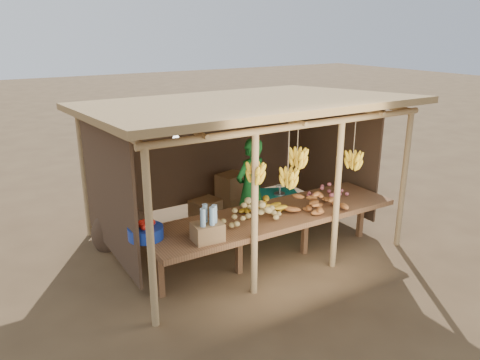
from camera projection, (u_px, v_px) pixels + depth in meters
ground at (240, 239)px, 7.85m from camera, size 60.00×60.00×0.00m
stall_structure at (242, 128)px, 7.24m from camera, size 4.70×3.50×2.43m
counter at (274, 217)px, 6.85m from camera, size 3.90×1.05×0.80m
potato_heap at (253, 209)px, 6.53m from camera, size 0.94×0.63×0.36m
sweet_potato_heap at (315, 200)px, 6.88m from camera, size 1.00×0.78×0.35m
onion_heap at (325, 188)px, 7.40m from camera, size 0.83×0.60×0.35m
banana_pile at (262, 203)px, 6.77m from camera, size 0.73×0.58×0.35m
tomato_basin at (146, 231)px, 6.00m from camera, size 0.46×0.46×0.24m
bottle_box at (207, 227)px, 5.91m from camera, size 0.40×0.32×0.47m
vendor at (251, 189)px, 7.70m from camera, size 0.71×0.56×1.71m
tarp_crate at (278, 207)px, 8.38m from camera, size 0.82×0.78×0.78m
carton_stack at (223, 200)px, 8.64m from camera, size 1.14×0.52×0.81m
burlap_sacks at (121, 228)px, 7.58m from camera, size 0.96×0.50×0.68m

